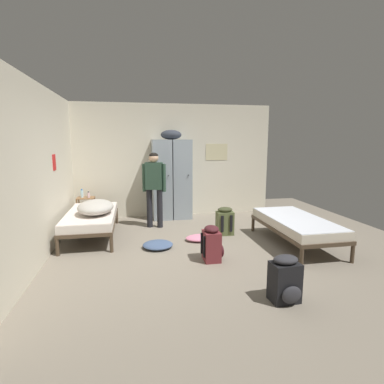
{
  "coord_description": "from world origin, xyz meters",
  "views": [
    {
      "loc": [
        -0.99,
        -4.86,
        1.83
      ],
      "look_at": [
        0.0,
        0.25,
        0.95
      ],
      "focal_mm": 28.62,
      "sensor_mm": 36.0,
      "label": 1
    }
  ],
  "objects_px": {
    "shelf_unit": "(86,207)",
    "backpack_black": "(285,280)",
    "bedding_heap": "(96,207)",
    "backpack_maroon": "(212,244)",
    "bed_right": "(296,224)",
    "water_bottle": "(82,194)",
    "clothes_pile_denim": "(158,245)",
    "person_traveler": "(154,183)",
    "locker_bank": "(172,178)",
    "lotion_bottle": "(89,195)",
    "bed_left_rear": "(91,218)",
    "backpack_olive": "(225,221)",
    "clothes_pile_pink": "(201,238)"
  },
  "relations": [
    {
      "from": "bed_left_rear",
      "to": "clothes_pile_pink",
      "type": "bearing_deg",
      "value": -16.69
    },
    {
      "from": "bed_right",
      "to": "water_bottle",
      "type": "distance_m",
      "value": 4.57
    },
    {
      "from": "backpack_olive",
      "to": "backpack_black",
      "type": "height_order",
      "value": "same"
    },
    {
      "from": "lotion_bottle",
      "to": "clothes_pile_pink",
      "type": "distance_m",
      "value": 2.84
    },
    {
      "from": "bed_left_rear",
      "to": "water_bottle",
      "type": "distance_m",
      "value": 1.25
    },
    {
      "from": "locker_bank",
      "to": "water_bottle",
      "type": "bearing_deg",
      "value": -179.73
    },
    {
      "from": "bedding_heap",
      "to": "backpack_maroon",
      "type": "height_order",
      "value": "bedding_heap"
    },
    {
      "from": "bed_right",
      "to": "backpack_olive",
      "type": "distance_m",
      "value": 1.35
    },
    {
      "from": "lotion_bottle",
      "to": "backpack_olive",
      "type": "height_order",
      "value": "lotion_bottle"
    },
    {
      "from": "bed_right",
      "to": "backpack_maroon",
      "type": "bearing_deg",
      "value": -165.84
    },
    {
      "from": "locker_bank",
      "to": "lotion_bottle",
      "type": "height_order",
      "value": "locker_bank"
    },
    {
      "from": "water_bottle",
      "to": "clothes_pile_denim",
      "type": "distance_m",
      "value": 2.6
    },
    {
      "from": "locker_bank",
      "to": "water_bottle",
      "type": "relative_size",
      "value": 10.77
    },
    {
      "from": "lotion_bottle",
      "to": "backpack_black",
      "type": "xyz_separation_m",
      "value": [
        2.65,
        -4.03,
        -0.37
      ]
    },
    {
      "from": "locker_bank",
      "to": "bedding_heap",
      "type": "xyz_separation_m",
      "value": [
        -1.59,
        -1.34,
        -0.35
      ]
    },
    {
      "from": "shelf_unit",
      "to": "lotion_bottle",
      "type": "height_order",
      "value": "lotion_bottle"
    },
    {
      "from": "shelf_unit",
      "to": "bed_left_rear",
      "type": "bearing_deg",
      "value": -77.74
    },
    {
      "from": "shelf_unit",
      "to": "person_traveler",
      "type": "distance_m",
      "value": 1.75
    },
    {
      "from": "shelf_unit",
      "to": "backpack_black",
      "type": "distance_m",
      "value": 4.89
    },
    {
      "from": "bed_right",
      "to": "backpack_maroon",
      "type": "distance_m",
      "value": 1.69
    },
    {
      "from": "backpack_olive",
      "to": "clothes_pile_pink",
      "type": "distance_m",
      "value": 0.64
    },
    {
      "from": "lotion_bottle",
      "to": "backpack_maroon",
      "type": "bearing_deg",
      "value": -51.27
    },
    {
      "from": "bed_right",
      "to": "bedding_heap",
      "type": "relative_size",
      "value": 2.13
    },
    {
      "from": "bed_right",
      "to": "clothes_pile_pink",
      "type": "relative_size",
      "value": 3.33
    },
    {
      "from": "lotion_bottle",
      "to": "locker_bank",
      "type": "bearing_deg",
      "value": 2.13
    },
    {
      "from": "water_bottle",
      "to": "bedding_heap",
      "type": "bearing_deg",
      "value": -71.63
    },
    {
      "from": "person_traveler",
      "to": "backpack_olive",
      "type": "distance_m",
      "value": 1.67
    },
    {
      "from": "shelf_unit",
      "to": "backpack_black",
      "type": "bearing_deg",
      "value": -56.2
    },
    {
      "from": "lotion_bottle",
      "to": "backpack_olive",
      "type": "relative_size",
      "value": 0.26
    },
    {
      "from": "shelf_unit",
      "to": "clothes_pile_pink",
      "type": "distance_m",
      "value": 2.87
    },
    {
      "from": "backpack_olive",
      "to": "bedding_heap",
      "type": "bearing_deg",
      "value": 176.02
    },
    {
      "from": "locker_bank",
      "to": "shelf_unit",
      "type": "xyz_separation_m",
      "value": [
        -1.95,
        -0.03,
        -0.62
      ]
    },
    {
      "from": "clothes_pile_denim",
      "to": "backpack_maroon",
      "type": "bearing_deg",
      "value": -42.6
    },
    {
      "from": "locker_bank",
      "to": "clothes_pile_denim",
      "type": "relative_size",
      "value": 3.97
    },
    {
      "from": "lotion_bottle",
      "to": "backpack_black",
      "type": "distance_m",
      "value": 4.83
    },
    {
      "from": "locker_bank",
      "to": "clothes_pile_pink",
      "type": "xyz_separation_m",
      "value": [
        0.31,
        -1.78,
        -0.92
      ]
    },
    {
      "from": "person_traveler",
      "to": "backpack_maroon",
      "type": "xyz_separation_m",
      "value": [
        0.73,
        -2.02,
        -0.7
      ]
    },
    {
      "from": "shelf_unit",
      "to": "bed_right",
      "type": "xyz_separation_m",
      "value": [
        3.85,
        -2.3,
        0.04
      ]
    },
    {
      "from": "bed_left_rear",
      "to": "bedding_heap",
      "type": "height_order",
      "value": "bedding_heap"
    },
    {
      "from": "shelf_unit",
      "to": "water_bottle",
      "type": "bearing_deg",
      "value": 165.96
    },
    {
      "from": "shelf_unit",
      "to": "lotion_bottle",
      "type": "xyz_separation_m",
      "value": [
        0.07,
        -0.04,
        0.29
      ]
    },
    {
      "from": "bed_right",
      "to": "clothes_pile_pink",
      "type": "xyz_separation_m",
      "value": [
        -1.59,
        0.55,
        -0.33
      ]
    },
    {
      "from": "lotion_bottle",
      "to": "clothes_pile_pink",
      "type": "bearing_deg",
      "value": -38.05
    },
    {
      "from": "bed_left_rear",
      "to": "backpack_olive",
      "type": "distance_m",
      "value": 2.57
    },
    {
      "from": "person_traveler",
      "to": "clothes_pile_denim",
      "type": "height_order",
      "value": "person_traveler"
    },
    {
      "from": "person_traveler",
      "to": "water_bottle",
      "type": "xyz_separation_m",
      "value": [
        -1.57,
        0.72,
        -0.3
      ]
    },
    {
      "from": "backpack_olive",
      "to": "lotion_bottle",
      "type": "bearing_deg",
      "value": 152.25
    },
    {
      "from": "clothes_pile_denim",
      "to": "clothes_pile_pink",
      "type": "distance_m",
      "value": 0.86
    },
    {
      "from": "locker_bank",
      "to": "water_bottle",
      "type": "xyz_separation_m",
      "value": [
        -2.03,
        -0.01,
        -0.31
      ]
    },
    {
      "from": "water_bottle",
      "to": "backpack_olive",
      "type": "xyz_separation_m",
      "value": [
        2.88,
        -1.49,
        -0.4
      ]
    }
  ]
}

